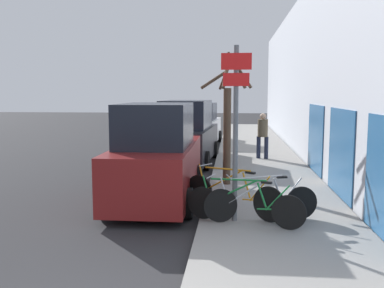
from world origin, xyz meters
TOP-DOWN VIEW (x-y plane):
  - ground_plane at (0.00, 11.20)m, footprint 80.00×80.00m
  - sidewalk_curb at (2.60, 14.00)m, footprint 3.20×32.00m
  - building_facade at (4.35, 13.92)m, footprint 0.23×32.00m
  - signpost at (1.69, 4.20)m, footprint 0.57×0.12m
  - bicycle_0 at (1.87, 3.99)m, footprint 2.25×0.81m
  - bicycle_1 at (2.21, 4.25)m, footprint 2.24×0.64m
  - bicycle_2 at (1.64, 4.66)m, footprint 2.04×1.43m
  - parked_car_0 at (-0.19, 6.08)m, footprint 2.00×4.56m
  - parked_car_1 at (-0.09, 11.80)m, footprint 2.24×4.83m
  - parked_car_2 at (-0.13, 17.69)m, footprint 2.26×4.33m
  - pedestrian_near at (2.75, 12.31)m, footprint 0.44×0.38m
  - street_tree at (1.48, 7.59)m, footprint 1.41×1.87m

SIDE VIEW (x-z plane):
  - ground_plane at x=0.00m, z-range 0.00..0.00m
  - sidewalk_curb at x=2.60m, z-range 0.00..0.15m
  - bicycle_0 at x=1.87m, z-range 0.09..0.98m
  - bicycle_1 at x=2.21m, z-range 0.08..0.99m
  - bicycle_2 at x=1.64m, z-range 0.08..1.05m
  - parked_car_2 at x=-0.13m, z-range -0.10..2.02m
  - parked_car_1 at x=-0.09m, z-range -0.12..2.24m
  - parked_car_0 at x=-0.19m, z-range -0.12..2.28m
  - pedestrian_near at x=2.75m, z-range 0.28..2.01m
  - street_tree at x=1.48m, z-range 0.07..3.66m
  - signpost at x=1.69m, z-range 0.35..3.74m
  - building_facade at x=4.35m, z-range -0.02..6.48m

